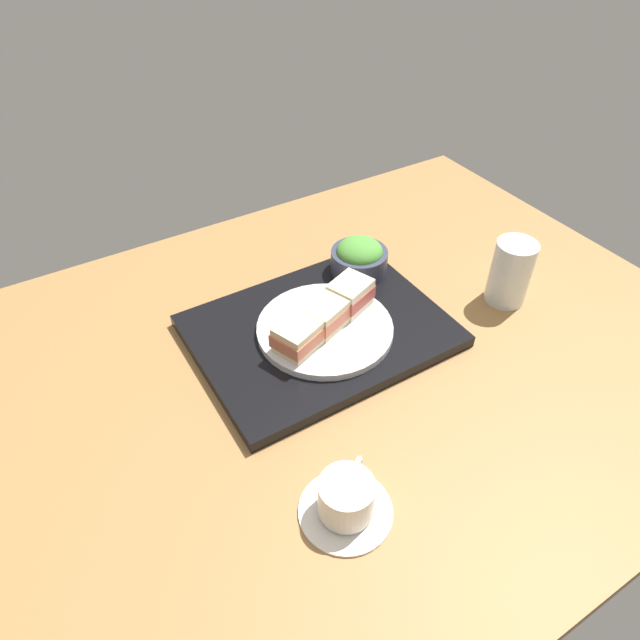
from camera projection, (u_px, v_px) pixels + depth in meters
ground_plane at (320, 371)px, 95.47cm from camera, size 140.00×100.00×3.00cm
serving_tray at (320, 331)px, 99.18cm from camera, size 42.80×32.58×2.18cm
sandwich_plate at (325, 328)px, 97.07cm from camera, size 23.52×23.52×1.29cm
sandwich_near at (350, 295)px, 98.80cm from camera, size 8.89×8.15×5.27cm
sandwich_middle at (325, 315)px, 95.04cm from camera, size 8.83×8.04×4.81cm
sandwich_far at (298, 336)px, 91.15cm from camera, size 9.03×8.28×4.75cm
salad_bowl at (359, 257)px, 108.38cm from camera, size 10.95×10.95×7.04cm
coffee_cup at (346, 500)px, 72.63cm from camera, size 12.55×12.55×6.33cm
drinking_glass at (511, 272)px, 103.43cm from camera, size 7.47×7.47×12.50cm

